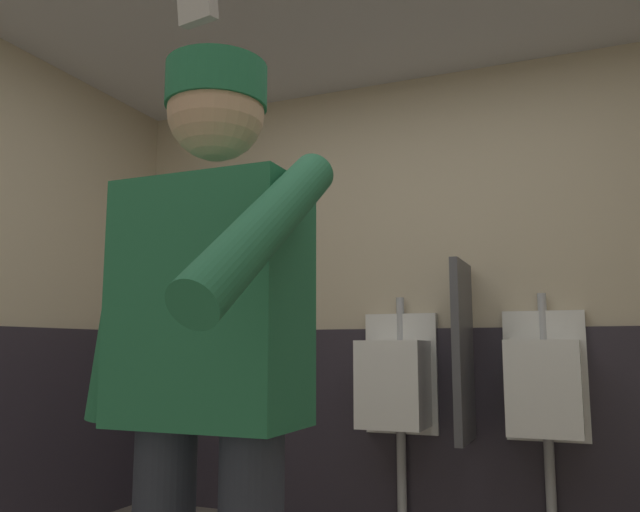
% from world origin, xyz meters
% --- Properties ---
extents(wall_back, '(4.47, 0.12, 2.53)m').
position_xyz_m(wall_back, '(0.00, 1.85, 1.26)').
color(wall_back, beige).
rests_on(wall_back, ground_plane).
extents(wainscot_band_back, '(3.87, 0.03, 1.07)m').
position_xyz_m(wainscot_band_back, '(0.00, 1.78, 0.53)').
color(wainscot_band_back, '#2D2833').
rests_on(wainscot_band_back, ground_plane).
extents(urinal_left, '(0.40, 0.34, 1.24)m').
position_xyz_m(urinal_left, '(-0.20, 1.63, 0.78)').
color(urinal_left, white).
rests_on(urinal_left, ground_plane).
extents(urinal_middle, '(0.40, 0.34, 1.24)m').
position_xyz_m(urinal_middle, '(0.55, 1.63, 0.78)').
color(urinal_middle, white).
rests_on(urinal_middle, ground_plane).
extents(privacy_divider_panel, '(0.04, 0.40, 0.90)m').
position_xyz_m(privacy_divider_panel, '(0.17, 1.56, 0.95)').
color(privacy_divider_panel, '#4C4C51').
extents(person, '(0.63, 0.60, 1.63)m').
position_xyz_m(person, '(-0.03, -0.47, 0.96)').
color(person, '#2D3342').
rests_on(person, ground_plane).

